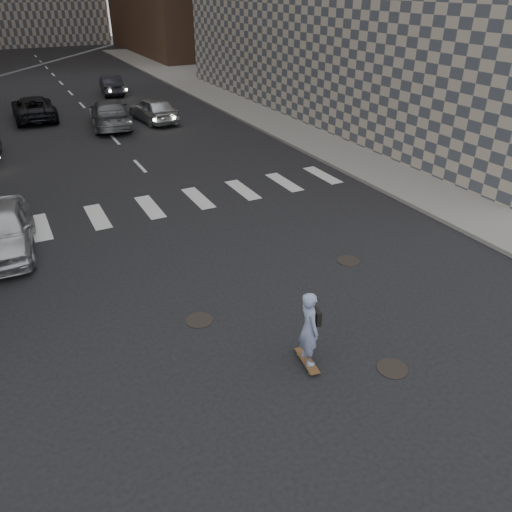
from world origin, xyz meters
The scene contains 11 objects.
ground centered at (0.00, 0.00, 0.00)m, with size 160.00×160.00×0.00m, color black.
sidewalk_right centered at (14.50, 20.00, 0.07)m, with size 13.00×80.00×0.15m, color gray.
manhole_a centered at (1.20, -2.50, 0.01)m, with size 0.70×0.70×0.02m, color black.
manhole_b centered at (-2.00, 1.20, 0.01)m, with size 0.70×0.70×0.02m, color black.
manhole_c centered at (3.30, 2.00, 0.01)m, with size 0.70×0.70×0.02m, color black.
skateboarder centered at (-0.42, -1.47, 1.00)m, with size 0.54×0.99×1.92m.
silver_sedan centered at (-6.16, 7.58, 0.76)m, with size 1.80×4.48×1.53m, color silver.
traffic_car_b centered at (0.50, 22.00, 0.80)m, with size 2.24×5.52×1.60m, color slate.
traffic_car_c centered at (-3.38, 26.00, 0.72)m, with size 2.39×5.18×1.44m, color black.
traffic_car_d centered at (3.15, 22.01, 0.76)m, with size 1.80×4.47×1.52m, color silver.
traffic_car_e centered at (2.85, 32.00, 0.70)m, with size 1.47×4.23×1.39m, color black.
Camera 1 is at (-5.46, -8.77, 7.65)m, focal length 35.00 mm.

